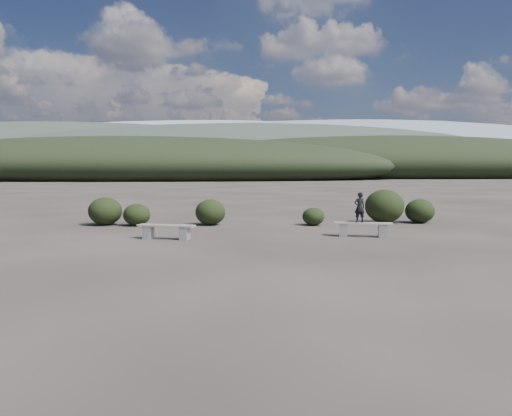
{
  "coord_description": "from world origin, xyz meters",
  "views": [
    {
      "loc": [
        -0.87,
        -12.1,
        2.36
      ],
      "look_at": [
        -0.54,
        3.5,
        1.1
      ],
      "focal_mm": 35.0,
      "sensor_mm": 36.0,
      "label": 1
    }
  ],
  "objects": [
    {
      "name": "shrub_e",
      "position": [
        6.61,
        9.03,
        0.51
      ],
      "size": [
        1.23,
        1.23,
        1.03
      ],
      "primitive_type": "ellipsoid",
      "color": "black",
      "rests_on": "ground"
    },
    {
      "name": "shrub_b",
      "position": [
        -2.32,
        8.43,
        0.53
      ],
      "size": [
        1.25,
        1.25,
        1.07
      ],
      "primitive_type": "ellipsoid",
      "color": "black",
      "rests_on": "ground"
    },
    {
      "name": "shrub_c",
      "position": [
        1.92,
        8.23,
        0.37
      ],
      "size": [
        0.91,
        0.91,
        0.73
      ],
      "primitive_type": "ellipsoid",
      "color": "black",
      "rests_on": "ground"
    },
    {
      "name": "shrub_a",
      "position": [
        -5.31,
        8.24,
        0.45
      ],
      "size": [
        1.1,
        1.1,
        0.9
      ],
      "primitive_type": "ellipsoid",
      "color": "black",
      "rests_on": "ground"
    },
    {
      "name": "bench_left",
      "position": [
        -3.5,
        4.35,
        0.29
      ],
      "size": [
        1.97,
        0.85,
        0.48
      ],
      "rotation": [
        0.0,
        0.0,
        -0.24
      ],
      "color": "slate",
      "rests_on": "ground"
    },
    {
      "name": "ground",
      "position": [
        0.0,
        0.0,
        0.0
      ],
      "size": [
        1200.0,
        1200.0,
        0.0
      ],
      "primitive_type": "plane",
      "color": "#292320",
      "rests_on": "ground"
    },
    {
      "name": "shrub_f",
      "position": [
        -6.66,
        8.51,
        0.58
      ],
      "size": [
        1.37,
        1.37,
        1.16
      ],
      "primitive_type": "ellipsoid",
      "color": "black",
      "rests_on": "ground"
    },
    {
      "name": "mountain_ridges",
      "position": [
        -7.48,
        339.06,
        10.84
      ],
      "size": [
        500.0,
        400.0,
        56.0
      ],
      "color": "black",
      "rests_on": "ground"
    },
    {
      "name": "shrub_d",
      "position": [
        5.07,
        9.01,
        0.72
      ],
      "size": [
        1.65,
        1.65,
        1.44
      ],
      "primitive_type": "ellipsoid",
      "color": "black",
      "rests_on": "ground"
    },
    {
      "name": "seated_person",
      "position": [
        3.03,
        4.81,
        1.01
      ],
      "size": [
        0.41,
        0.3,
        1.03
      ],
      "primitive_type": "imported",
      "rotation": [
        0.0,
        0.0,
        3.29
      ],
      "color": "black",
      "rests_on": "bench_right"
    },
    {
      "name": "bench_right",
      "position": [
        3.16,
        4.78,
        0.3
      ],
      "size": [
        2.02,
        0.79,
        0.49
      ],
      "rotation": [
        0.0,
        0.0,
        -0.19
      ],
      "color": "slate",
      "rests_on": "ground"
    }
  ]
}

